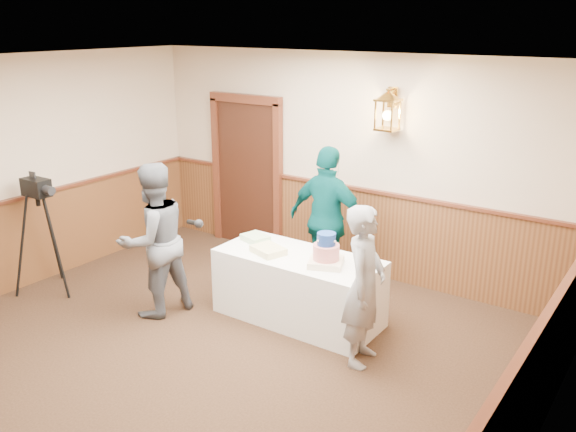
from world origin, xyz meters
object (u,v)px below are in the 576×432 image
at_px(sheet_cake_green, 255,238).
at_px(sheet_cake_yellow, 268,250).
at_px(display_table, 298,287).
at_px(assistant_p, 328,220).
at_px(tiered_cake, 326,253).
at_px(tv_camera_rig, 43,242).
at_px(baker, 364,286).
at_px(interviewer, 154,240).

bearing_deg(sheet_cake_green, sheet_cake_yellow, -32.90).
xyz_separation_m(display_table, assistant_p, (-0.16, 0.86, 0.51)).
height_order(tiered_cake, tv_camera_rig, tv_camera_rig).
distance_m(sheet_cake_yellow, baker, 1.32).
bearing_deg(baker, display_table, 58.20).
bearing_deg(interviewer, tv_camera_rig, -63.51).
bearing_deg(tv_camera_rig, interviewer, 12.48).
xyz_separation_m(display_table, baker, (0.99, -0.37, 0.41)).
xyz_separation_m(display_table, tv_camera_rig, (-2.91, -1.13, 0.26)).
bearing_deg(sheet_cake_yellow, assistant_p, 81.30).
bearing_deg(tiered_cake, sheet_cake_green, 171.07).
relative_size(baker, tv_camera_rig, 1.12).
bearing_deg(sheet_cake_green, interviewer, -130.27).
distance_m(interviewer, baker, 2.42).
relative_size(sheet_cake_yellow, baker, 0.22).
distance_m(tiered_cake, tv_camera_rig, 3.47).
bearing_deg(display_table, tiered_cake, -9.55).
distance_m(interviewer, assistant_p, 2.05).
bearing_deg(tv_camera_rig, tiered_cake, 16.97).
height_order(display_table, assistant_p, assistant_p).
bearing_deg(assistant_p, sheet_cake_yellow, 81.55).
distance_m(sheet_cake_yellow, interviewer, 1.26).
relative_size(tiered_cake, assistant_p, 0.25).
xyz_separation_m(interviewer, assistant_p, (1.24, 1.63, 0.02)).
bearing_deg(sheet_cake_green, display_table, -8.58).
distance_m(tiered_cake, assistant_p, 1.07).
relative_size(sheet_cake_yellow, sheet_cake_green, 1.19).
bearing_deg(sheet_cake_yellow, sheet_cake_green, 147.10).
bearing_deg(baker, assistant_p, 31.55).
distance_m(display_table, interviewer, 1.66).
bearing_deg(baker, tiered_cake, 51.97).
height_order(display_table, sheet_cake_yellow, sheet_cake_yellow).
height_order(tiered_cake, sheet_cake_yellow, tiered_cake).
height_order(sheet_cake_green, baker, baker).
height_order(sheet_cake_green, assistant_p, assistant_p).
relative_size(display_table, assistant_p, 1.01).
bearing_deg(sheet_cake_green, assistant_p, 56.56).
xyz_separation_m(sheet_cake_yellow, baker, (1.30, -0.24, 0.00)).
height_order(assistant_p, tv_camera_rig, assistant_p).
bearing_deg(sheet_cake_yellow, interviewer, -149.60).
bearing_deg(sheet_cake_yellow, tv_camera_rig, -159.01).
xyz_separation_m(tiered_cake, tv_camera_rig, (-3.29, -1.06, -0.25)).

